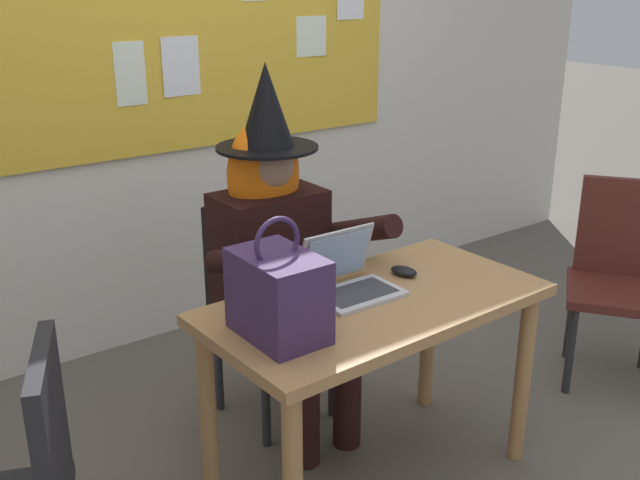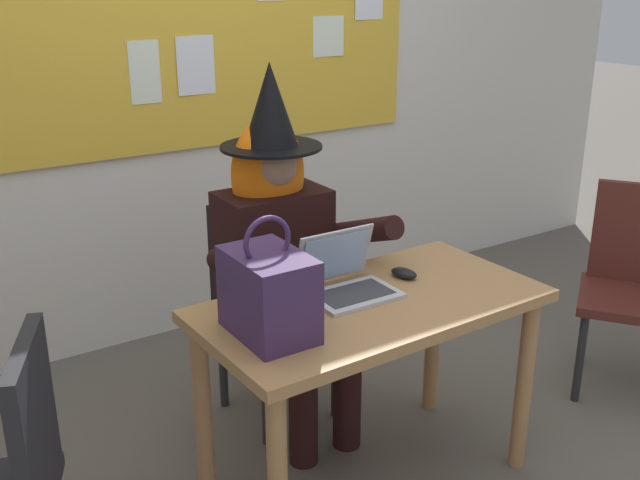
{
  "view_description": "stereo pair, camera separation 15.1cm",
  "coord_description": "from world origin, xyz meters",
  "px_view_note": "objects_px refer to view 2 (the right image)",
  "views": [
    {
      "loc": [
        -1.61,
        -1.61,
        1.76
      ],
      "look_at": [
        -0.12,
        0.42,
        0.86
      ],
      "focal_mm": 41.83,
      "sensor_mm": 36.0,
      "label": 1
    },
    {
      "loc": [
        -1.48,
        -1.69,
        1.76
      ],
      "look_at": [
        -0.12,
        0.42,
        0.86
      ],
      "focal_mm": 41.83,
      "sensor_mm": 36.0,
      "label": 2
    }
  ],
  "objects_px": {
    "chair_at_desk": "(266,296)",
    "chair_extra_corner": "(632,278)",
    "desk_main": "(371,330)",
    "handbag": "(269,293)",
    "person_costumed": "(281,238)",
    "laptop": "(346,280)",
    "computer_mouse": "(404,273)"
  },
  "relations": [
    {
      "from": "chair_at_desk",
      "to": "chair_extra_corner",
      "type": "bearing_deg",
      "value": 60.43
    },
    {
      "from": "chair_at_desk",
      "to": "desk_main",
      "type": "bearing_deg",
      "value": 0.27
    },
    {
      "from": "handbag",
      "to": "person_costumed",
      "type": "bearing_deg",
      "value": 56.91
    },
    {
      "from": "chair_extra_corner",
      "to": "desk_main",
      "type": "bearing_deg",
      "value": -37.65
    },
    {
      "from": "chair_at_desk",
      "to": "laptop",
      "type": "xyz_separation_m",
      "value": [
        0.0,
        -0.56,
        0.27
      ]
    },
    {
      "from": "person_costumed",
      "to": "computer_mouse",
      "type": "bearing_deg",
      "value": 29.03
    },
    {
      "from": "desk_main",
      "to": "chair_extra_corner",
      "type": "distance_m",
      "value": 1.39
    },
    {
      "from": "laptop",
      "to": "chair_extra_corner",
      "type": "xyz_separation_m",
      "value": [
        1.43,
        -0.14,
        -0.27
      ]
    },
    {
      "from": "person_costumed",
      "to": "handbag",
      "type": "relative_size",
      "value": 3.86
    },
    {
      "from": "laptop",
      "to": "handbag",
      "type": "distance_m",
      "value": 0.4
    },
    {
      "from": "laptop",
      "to": "handbag",
      "type": "relative_size",
      "value": 0.79
    },
    {
      "from": "desk_main",
      "to": "computer_mouse",
      "type": "bearing_deg",
      "value": 23.82
    },
    {
      "from": "desk_main",
      "to": "laptop",
      "type": "relative_size",
      "value": 3.99
    },
    {
      "from": "chair_at_desk",
      "to": "handbag",
      "type": "height_order",
      "value": "handbag"
    },
    {
      "from": "chair_at_desk",
      "to": "person_costumed",
      "type": "relative_size",
      "value": 0.61
    },
    {
      "from": "computer_mouse",
      "to": "chair_extra_corner",
      "type": "distance_m",
      "value": 1.21
    },
    {
      "from": "computer_mouse",
      "to": "handbag",
      "type": "relative_size",
      "value": 0.28
    },
    {
      "from": "handbag",
      "to": "chair_extra_corner",
      "type": "height_order",
      "value": "handbag"
    },
    {
      "from": "person_costumed",
      "to": "desk_main",
      "type": "bearing_deg",
      "value": 3.73
    },
    {
      "from": "person_costumed",
      "to": "handbag",
      "type": "xyz_separation_m",
      "value": [
        -0.37,
        -0.57,
        0.07
      ]
    },
    {
      "from": "desk_main",
      "to": "person_costumed",
      "type": "bearing_deg",
      "value": 93.81
    },
    {
      "from": "laptop",
      "to": "computer_mouse",
      "type": "relative_size",
      "value": 2.87
    },
    {
      "from": "desk_main",
      "to": "person_costumed",
      "type": "height_order",
      "value": "person_costumed"
    },
    {
      "from": "laptop",
      "to": "desk_main",
      "type": "bearing_deg",
      "value": -69.51
    },
    {
      "from": "chair_at_desk",
      "to": "computer_mouse",
      "type": "bearing_deg",
      "value": 20.81
    },
    {
      "from": "laptop",
      "to": "person_costumed",
      "type": "bearing_deg",
      "value": 90.51
    },
    {
      "from": "person_costumed",
      "to": "laptop",
      "type": "height_order",
      "value": "person_costumed"
    },
    {
      "from": "desk_main",
      "to": "chair_extra_corner",
      "type": "bearing_deg",
      "value": -1.81
    },
    {
      "from": "desk_main",
      "to": "handbag",
      "type": "height_order",
      "value": "handbag"
    },
    {
      "from": "laptop",
      "to": "handbag",
      "type": "xyz_separation_m",
      "value": [
        -0.37,
        -0.13,
        0.09
      ]
    },
    {
      "from": "desk_main",
      "to": "computer_mouse",
      "type": "distance_m",
      "value": 0.27
    },
    {
      "from": "person_costumed",
      "to": "laptop",
      "type": "bearing_deg",
      "value": -0.08
    }
  ]
}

